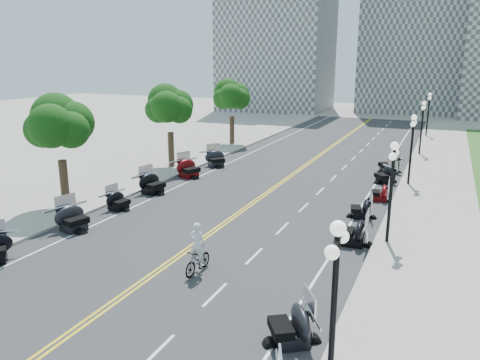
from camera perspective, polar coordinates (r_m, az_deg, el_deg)
The scene contains 47 objects.
ground at distance 23.17m, azimuth -5.66°, elevation -7.93°, with size 160.00×160.00×0.00m, color gray.
road at distance 31.75m, azimuth 3.24°, elevation -1.63°, with size 16.00×90.00×0.01m, color #333335.
centerline_yellow_a at distance 31.79m, azimuth 3.04°, elevation -1.59°, with size 0.12×90.00×0.00m, color yellow.
centerline_yellow_b at distance 31.71m, azimuth 3.44°, elevation -1.64°, with size 0.12×90.00×0.00m, color yellow.
edge_line_north at distance 30.19m, azimuth 14.68°, elevation -2.94°, with size 0.12×90.00×0.00m, color white.
edge_line_south at distance 34.44m, azimuth -6.76°, elevation -0.41°, with size 0.12×90.00×0.00m, color white.
lane_dash_4 at distance 15.67m, azimuth -10.12°, elevation -19.93°, with size 0.12×2.00×0.00m, color white.
lane_dash_5 at distance 18.60m, azimuth -3.06°, elevation -13.77°, with size 0.12×2.00×0.00m, color white.
lane_dash_6 at distance 21.87m, azimuth 1.75°, elevation -9.24°, with size 0.12×2.00×0.00m, color white.
lane_dash_7 at distance 25.35m, azimuth 5.19°, elevation -5.87°, with size 0.12×2.00×0.00m, color white.
lane_dash_8 at distance 28.97m, azimuth 7.76°, elevation -3.32°, with size 0.12×2.00×0.00m, color white.
lane_dash_9 at distance 32.68m, azimuth 9.75°, elevation -1.34°, with size 0.12×2.00×0.00m, color white.
lane_dash_10 at distance 36.44m, azimuth 11.32°, elevation 0.24°, with size 0.12×2.00×0.00m, color white.
lane_dash_11 at distance 40.26m, azimuth 12.60°, elevation 1.52°, with size 0.12×2.00×0.00m, color white.
lane_dash_12 at distance 44.10m, azimuth 13.66°, elevation 2.58°, with size 0.12×2.00×0.00m, color white.
lane_dash_13 at distance 47.97m, azimuth 14.55°, elevation 3.46°, with size 0.12×2.00×0.00m, color white.
lane_dash_14 at distance 51.87m, azimuth 15.30°, elevation 4.22°, with size 0.12×2.00×0.00m, color white.
lane_dash_15 at distance 55.77m, azimuth 15.96°, elevation 4.87°, with size 0.12×2.00×0.00m, color white.
lane_dash_16 at distance 59.69m, azimuth 16.52°, elevation 5.43°, with size 0.12×2.00×0.00m, color white.
lane_dash_17 at distance 63.62m, azimuth 17.02°, elevation 5.92°, with size 0.12×2.00×0.00m, color white.
lane_dash_18 at distance 67.56m, azimuth 17.46°, elevation 6.35°, with size 0.12×2.00×0.00m, color white.
lane_dash_19 at distance 71.50m, azimuth 17.86°, elevation 6.74°, with size 0.12×2.00×0.00m, color white.
sidewalk_north at distance 29.86m, azimuth 22.47°, elevation -3.65°, with size 5.00×90.00×0.15m, color #9E9991.
sidewalk_south at distance 36.64m, azimuth -12.29°, elevation 0.36°, with size 5.00×90.00×0.15m, color #9E9991.
distant_block_a at distance 85.63m, azimuth 4.53°, elevation 17.26°, with size 18.00×14.00×26.00m, color gray.
distant_block_b at distance 87.04m, azimuth 20.47°, elevation 17.72°, with size 16.00×12.00×30.00m, color gray.
street_lamp_1 at distance 12.43m, azimuth 11.31°, elevation -15.80°, with size 0.50×1.20×4.90m, color black, non-canonical shape.
street_lamp_2 at distance 23.49m, azimuth 17.90°, elevation -1.56°, with size 0.50×1.20×4.90m, color black, non-canonical shape.
street_lamp_3 at distance 35.17m, azimuth 20.14°, elevation 3.44°, with size 0.50×1.20×4.90m, color black, non-canonical shape.
street_lamp_4 at distance 47.02m, azimuth 21.27°, elevation 5.93°, with size 0.50×1.20×4.90m, color black, non-canonical shape.
street_lamp_5 at distance 58.92m, azimuth 21.94°, elevation 7.41°, with size 0.50×1.20×4.90m, color black, non-canonical shape.
tree_2 at distance 29.47m, azimuth -21.17°, elevation 5.60°, with size 4.80×4.80×9.20m, color #235619, non-canonical shape.
tree_3 at distance 38.81m, azimuth -8.57°, elevation 8.33°, with size 4.80×4.80×9.20m, color #235619, non-canonical shape.
tree_4 at distance 49.31m, azimuth -1.00°, elevation 9.77°, with size 4.80×4.80×9.20m, color #235619, non-canonical shape.
motorcycle_n_4 at distance 15.57m, azimuth 6.24°, elevation -16.94°, with size 2.05×2.05×1.43m, color black, non-canonical shape.
motorcycle_n_6 at distance 23.56m, azimuth 13.68°, elevation -6.00°, with size 2.08×2.08×1.46m, color black, non-canonical shape.
motorcycle_n_7 at distance 27.57m, azimuth 14.57°, elevation -3.23°, with size 1.82×1.82×1.27m, color black, non-canonical shape.
motorcycle_n_8 at distance 31.24m, azimuth 16.72°, elevation -1.33°, with size 1.77×1.77×1.24m, color #590A0C, non-canonical shape.
motorcycle_n_9 at distance 35.77m, azimuth 17.31°, elevation 0.71°, with size 1.98×1.98×1.39m, color black, non-canonical shape.
motorcycle_n_10 at distance 39.20m, azimuth 17.78°, elevation 1.97°, with size 2.21×2.21×1.54m, color black, non-canonical shape.
motorcycle_s_5 at distance 26.22m, azimuth -19.72°, elevation -4.28°, with size 2.16×2.16×1.51m, color black, non-canonical shape.
motorcycle_s_6 at distance 29.03m, azimuth -14.61°, elevation -2.38°, with size 1.77×1.77×1.24m, color black, non-canonical shape.
motorcycle_s_7 at distance 32.02m, azimuth -10.63°, elevation -0.31°, with size 2.19×2.19×1.53m, color black, non-canonical shape.
motorcycle_s_8 at distance 36.00m, azimuth -6.26°, elevation 1.52°, with size 2.24×2.24×1.57m, color #590A0C, non-canonical shape.
motorcycle_s_9 at distance 39.54m, azimuth -2.95°, elevation 2.73°, with size 2.17×2.17×1.52m, color black, non-canonical shape.
bicycle at distance 20.15m, azimuth -5.18°, elevation -9.77°, with size 0.52×1.84×1.10m, color #A51414.
cyclist_rider at distance 19.58m, azimuth -5.28°, elevation -5.75°, with size 0.70×0.46×1.91m, color silver.
Camera 1 is at (10.72, -18.56, 8.82)m, focal length 35.00 mm.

